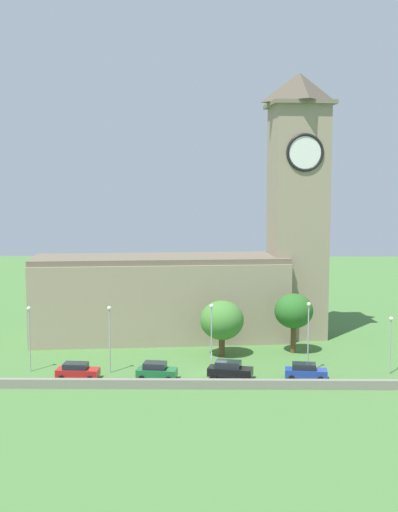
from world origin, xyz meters
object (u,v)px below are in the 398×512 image
at_px(streetlamp_west_end, 29,328).
at_px(streetlamp_east_mid, 308,326).
at_px(car_red, 77,371).
at_px(tree_churchyard, 222,320).
at_px(car_black, 230,370).
at_px(car_blue, 305,371).
at_px(church, 205,267).
at_px(car_green, 156,371).
at_px(tree_riverside_west, 294,311).
at_px(streetlamp_east_end, 391,335).
at_px(streetlamp_central, 211,328).
at_px(streetlamp_west_mid, 110,329).

height_order(streetlamp_west_end, streetlamp_east_mid, streetlamp_east_mid).
relative_size(car_red, tree_churchyard, 0.68).
xyz_separation_m(car_black, car_blue, (7.99, -0.10, -0.09)).
bearing_deg(church, car_blue, -60.60).
xyz_separation_m(church, streetlamp_west_end, (-19.15, -16.39, -4.65)).
relative_size(car_green, streetlamp_east_mid, 0.56).
xyz_separation_m(church, tree_riverside_west, (10.81, -7.99, -4.34)).
bearing_deg(car_blue, car_green, -178.93).
distance_m(car_green, tree_churchyard, 12.47).
height_order(car_blue, streetlamp_east_end, streetlamp_east_end).
relative_size(streetlamp_east_end, tree_riverside_west, 0.87).
bearing_deg(car_green, streetlamp_east_end, 5.48).
bearing_deg(car_red, car_black, 0.79).
xyz_separation_m(church, car_green, (-5.05, -19.28, -8.53)).
distance_m(streetlamp_central, tree_churchyard, 7.91).
bearing_deg(streetlamp_central, car_black, -37.97).
relative_size(church, car_red, 8.67).
relative_size(car_green, tree_churchyard, 0.65).
height_order(streetlamp_east_end, tree_riverside_west, tree_riverside_west).
height_order(streetlamp_west_mid, tree_churchyard, streetlamp_west_mid).
bearing_deg(streetlamp_east_mid, car_black, -163.74).
distance_m(car_black, tree_riverside_west, 14.20).
bearing_deg(tree_churchyard, tree_riverside_west, 10.48).
bearing_deg(streetlamp_west_mid, streetlamp_east_mid, 1.17).
height_order(car_green, streetlamp_east_mid, streetlamp_east_mid).
height_order(car_green, streetlamp_central, streetlamp_central).
bearing_deg(tree_riverside_west, car_red, -155.38).
height_order(church, streetlamp_central, church).
xyz_separation_m(streetlamp_west_end, streetlamp_central, (19.93, -0.98, 0.29)).
bearing_deg(car_green, streetlamp_east_mid, 10.08).
bearing_deg(tree_riverside_west, car_blue, -90.61).
distance_m(car_black, streetlamp_west_mid, 13.74).
distance_m(car_blue, streetlamp_central, 10.91).
bearing_deg(streetlamp_west_end, car_black, -6.48).
distance_m(streetlamp_west_end, streetlamp_central, 19.95).
height_order(streetlamp_west_end, streetlamp_central, streetlamp_central).
distance_m(streetlamp_central, streetlamp_east_mid, 10.61).
bearing_deg(streetlamp_east_end, tree_riverside_west, 136.37).
xyz_separation_m(streetlamp_east_end, tree_riverside_west, (-9.31, 8.88, 0.85)).
xyz_separation_m(streetlamp_central, tree_riverside_west, (10.04, 9.38, 0.02)).
height_order(church, streetlamp_east_mid, church).
height_order(car_green, tree_riverside_west, tree_riverside_west).
bearing_deg(streetlamp_east_end, streetlamp_central, -178.50).
bearing_deg(streetlamp_east_mid, church, 124.70).
height_order(streetlamp_west_mid, streetlamp_central, streetlamp_central).
height_order(car_green, streetlamp_east_end, streetlamp_east_end).
xyz_separation_m(car_red, car_blue, (24.14, 0.12, 0.00)).
distance_m(car_blue, tree_churchyard, 13.20).
xyz_separation_m(car_black, streetlamp_west_mid, (-13.00, 2.07, 3.94)).
bearing_deg(streetlamp_west_end, car_blue, -4.96).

